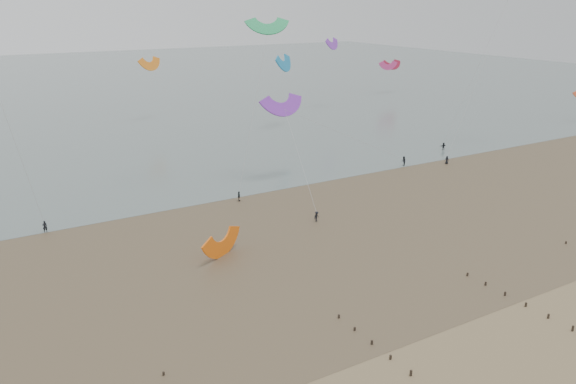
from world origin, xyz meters
name	(u,v)px	position (x,y,z in m)	size (l,w,h in m)	color
sea_and_shore	(183,253)	(-4.08, 34.40, 0.01)	(500.00, 665.00, 0.03)	#475654
kitesurfer_lead	(45,227)	(-18.03, 50.25, 0.83)	(0.61, 0.40, 1.67)	black
kitesurfers	(301,187)	(21.15, 47.42, 0.83)	(138.63, 21.72, 1.86)	black
grounded_kite	(223,256)	(-0.06, 31.17, 0.00)	(6.26, 3.28, 4.77)	orange
kites_airborne	(11,59)	(-15.79, 91.23, 19.82)	(237.36, 91.08, 43.88)	#E03C89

